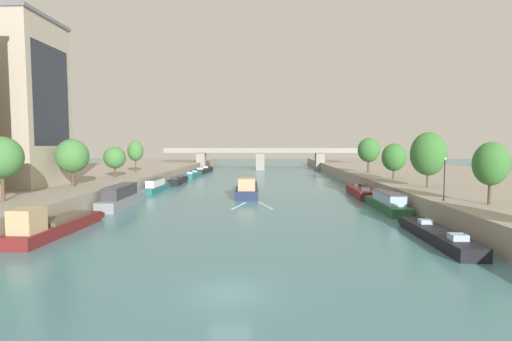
% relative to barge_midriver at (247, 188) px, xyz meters
% --- Properties ---
extents(ground_plane, '(400.00, 400.00, 0.00)m').
position_rel_barge_midriver_xyz_m(ground_plane, '(1.24, -43.08, -0.98)').
color(ground_plane, teal).
extents(quay_left, '(36.00, 170.00, 2.55)m').
position_rel_barge_midriver_xyz_m(quay_left, '(-36.32, 11.92, 0.30)').
color(quay_left, gray).
rests_on(quay_left, ground).
extents(quay_right, '(36.00, 170.00, 2.55)m').
position_rel_barge_midriver_xyz_m(quay_right, '(38.80, 11.92, 0.30)').
color(quay_right, gray).
rests_on(quay_right, ground).
extents(barge_midriver, '(4.23, 18.51, 3.17)m').
position_rel_barge_midriver_xyz_m(barge_midriver, '(0.00, 0.00, 0.00)').
color(barge_midriver, '#1E284C').
rests_on(barge_midriver, ground).
extents(wake_behind_barge, '(5.60, 6.00, 0.03)m').
position_rel_barge_midriver_xyz_m(wake_behind_barge, '(1.36, -12.43, -0.96)').
color(wake_behind_barge, silver).
rests_on(wake_behind_barge, ground).
extents(moored_boat_left_lone, '(3.14, 13.40, 3.14)m').
position_rel_barge_midriver_xyz_m(moored_boat_left_lone, '(-16.67, -29.74, -0.06)').
color(moored_boat_left_lone, maroon).
rests_on(moored_boat_left_lone, ground).
extents(moored_boat_left_end, '(2.92, 14.00, 2.95)m').
position_rel_barge_midriver_xyz_m(moored_boat_left_end, '(-16.69, -13.07, 0.25)').
color(moored_boat_left_end, gray).
rests_on(moored_boat_left_end, ground).
extents(moored_boat_left_downstream, '(1.95, 11.67, 2.35)m').
position_rel_barge_midriver_xyz_m(moored_boat_left_downstream, '(-16.69, 3.07, -0.00)').
color(moored_boat_left_downstream, '#23666B').
rests_on(moored_boat_left_downstream, ground).
extents(moored_boat_left_midway, '(2.59, 12.41, 2.32)m').
position_rel_barge_midriver_xyz_m(moored_boat_left_midway, '(-15.89, 16.69, -0.34)').
color(moored_boat_left_midway, black).
rests_on(moored_boat_left_midway, ground).
extents(moored_boat_left_upstream, '(2.49, 14.49, 2.23)m').
position_rel_barge_midriver_xyz_m(moored_boat_left_upstream, '(-15.80, 32.43, -0.38)').
color(moored_boat_left_upstream, '#23666B').
rests_on(moored_boat_left_upstream, ground).
extents(moored_boat_left_near, '(3.65, 16.93, 2.30)m').
position_rel_barge_midriver_xyz_m(moored_boat_left_near, '(-15.84, 48.75, -0.36)').
color(moored_boat_left_near, black).
rests_on(moored_boat_left_near, ground).
extents(moored_boat_right_downstream, '(2.32, 13.07, 2.15)m').
position_rel_barge_midriver_xyz_m(moored_boat_right_downstream, '(18.35, -31.07, -0.43)').
color(moored_boat_right_downstream, black).
rests_on(moored_boat_right_downstream, ground).
extents(moored_boat_right_far, '(2.46, 12.61, 2.49)m').
position_rel_barge_midriver_xyz_m(moored_boat_right_far, '(18.90, -15.61, 0.06)').
color(moored_boat_right_far, '#235633').
rests_on(moored_boat_right_far, ground).
extents(moored_boat_right_end, '(3.02, 12.98, 2.44)m').
position_rel_barge_midriver_xyz_m(moored_boat_right_end, '(18.81, -1.92, -0.28)').
color(moored_boat_right_end, maroon).
rests_on(moored_boat_right_end, ground).
extents(tree_left_third, '(4.17, 4.17, 6.79)m').
position_rel_barge_midriver_xyz_m(tree_left_third, '(-24.31, -25.72, 6.20)').
color(tree_left_third, brown).
rests_on(tree_left_third, quay_left).
extents(tree_left_past_mid, '(4.48, 4.48, 6.71)m').
position_rel_barge_midriver_xyz_m(tree_left_past_mid, '(-24.07, -11.99, 5.90)').
color(tree_left_past_mid, brown).
rests_on(tree_left_past_mid, quay_left).
extents(tree_left_midway, '(3.81, 3.81, 5.55)m').
position_rel_barge_midriver_xyz_m(tree_left_midway, '(-23.76, 2.00, 5.16)').
color(tree_left_midway, brown).
rests_on(tree_left_midway, quay_left).
extents(tree_left_distant, '(3.27, 3.27, 6.69)m').
position_rel_barge_midriver_xyz_m(tree_left_distant, '(-24.39, 14.41, 6.13)').
color(tree_left_distant, brown).
rests_on(tree_left_distant, quay_left).
extents(tree_right_by_lamp, '(3.32, 3.32, 6.21)m').
position_rel_barge_midriver_xyz_m(tree_right_by_lamp, '(25.51, -26.37, 5.61)').
color(tree_right_by_lamp, brown).
rests_on(tree_right_by_lamp, quay_right).
extents(tree_right_end_of_row, '(4.77, 4.77, 7.65)m').
position_rel_barge_midriver_xyz_m(tree_right_end_of_row, '(25.79, -11.31, 6.21)').
color(tree_right_end_of_row, brown).
rests_on(tree_right_end_of_row, quay_right).
extents(tree_right_midway, '(4.05, 4.05, 6.11)m').
position_rel_barge_midriver_xyz_m(tree_right_midway, '(25.16, 0.82, 5.32)').
color(tree_right_midway, brown).
rests_on(tree_right_midway, quay_right).
extents(tree_right_second, '(4.54, 4.54, 7.31)m').
position_rel_barge_midriver_xyz_m(tree_right_second, '(24.80, 15.40, 6.31)').
color(tree_right_second, brown).
rests_on(tree_right_second, quay_right).
extents(lamppost_right_bank, '(0.28, 0.28, 4.59)m').
position_rel_barge_midriver_xyz_m(lamppost_right_bank, '(22.13, -24.06, 4.09)').
color(lamppost_right_bank, black).
rests_on(lamppost_right_bank, quay_right).
extents(building_left_corner, '(14.16, 11.13, 23.61)m').
position_rel_barge_midriver_xyz_m(building_left_corner, '(-33.73, -11.71, 13.39)').
color(building_left_corner, '#B2A38E').
rests_on(building_left_corner, quay_left).
extents(bridge_far, '(63.12, 4.40, 7.22)m').
position_rel_barge_midriver_xyz_m(bridge_far, '(1.24, 59.45, 3.65)').
color(bridge_far, gray).
rests_on(bridge_far, ground).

